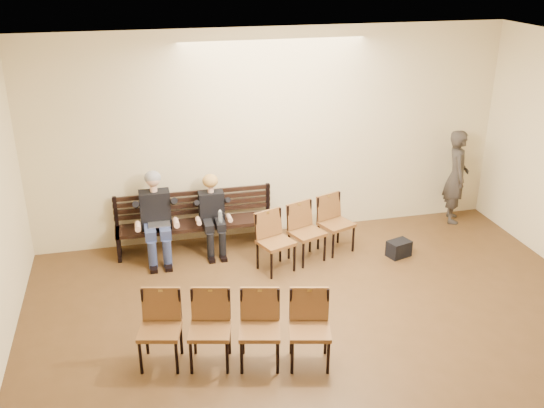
{
  "coord_description": "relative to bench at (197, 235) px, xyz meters",
  "views": [
    {
      "loc": [
        -2.3,
        -4.42,
        4.62
      ],
      "look_at": [
        -0.25,
        4.05,
        0.92
      ],
      "focal_mm": 40.0,
      "sensor_mm": 36.0,
      "label": 1
    }
  ],
  "objects": [
    {
      "name": "room_walls",
      "position": [
        1.39,
        -3.86,
        2.31
      ],
      "size": [
        8.02,
        10.01,
        3.51
      ],
      "color": "beige",
      "rests_on": "ground"
    },
    {
      "name": "laptop",
      "position": [
        -0.6,
        -0.25,
        0.35
      ],
      "size": [
        0.35,
        0.28,
        0.25
      ],
      "primitive_type": "cube",
      "rotation": [
        0.0,
        0.0,
        -0.02
      ],
      "color": "#B6B6BB",
      "rests_on": "bench"
    },
    {
      "name": "water_bottle",
      "position": [
        0.36,
        -0.34,
        0.33
      ],
      "size": [
        0.07,
        0.07,
        0.22
      ],
      "primitive_type": "cylinder",
      "rotation": [
        0.0,
        0.0,
        -0.15
      ],
      "color": "silver",
      "rests_on": "bench"
    },
    {
      "name": "bench",
      "position": [
        0.0,
        0.0,
        0.0
      ],
      "size": [
        2.6,
        0.9,
        0.45
      ],
      "primitive_type": "cube",
      "color": "black",
      "rests_on": "ground"
    },
    {
      "name": "chair_row_back",
      "position": [
        0.07,
        -3.16,
        0.24
      ],
      "size": [
        2.3,
        1.02,
        0.92
      ],
      "primitive_type": "cube",
      "rotation": [
        0.0,
        0.0,
        -0.24
      ],
      "color": "brown",
      "rests_on": "ground"
    },
    {
      "name": "passerby",
      "position": [
        4.68,
        0.02,
        0.75
      ],
      "size": [
        0.69,
        0.83,
        1.96
      ],
      "primitive_type": "imported",
      "rotation": [
        0.0,
        0.0,
        1.21
      ],
      "color": "#322D29",
      "rests_on": "ground"
    },
    {
      "name": "chair_row_front",
      "position": [
        1.65,
        -0.84,
        0.24
      ],
      "size": [
        1.75,
        1.07,
        0.94
      ],
      "primitive_type": "cube",
      "rotation": [
        0.0,
        0.0,
        0.36
      ],
      "color": "brown",
      "rests_on": "ground"
    },
    {
      "name": "seated_woman",
      "position": [
        0.26,
        -0.12,
        0.36
      ],
      "size": [
        0.5,
        0.69,
        1.16
      ],
      "primitive_type": null,
      "color": "black",
      "rests_on": "ground"
    },
    {
      "name": "bag",
      "position": [
        3.14,
        -1.07,
        -0.09
      ],
      "size": [
        0.42,
        0.34,
        0.27
      ],
      "primitive_type": "cube",
      "rotation": [
        0.0,
        0.0,
        0.31
      ],
      "color": "black",
      "rests_on": "ground"
    },
    {
      "name": "seated_man",
      "position": [
        -0.64,
        -0.12,
        0.49
      ],
      "size": [
        0.59,
        0.82,
        1.42
      ],
      "primitive_type": null,
      "color": "black",
      "rests_on": "ground"
    }
  ]
}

